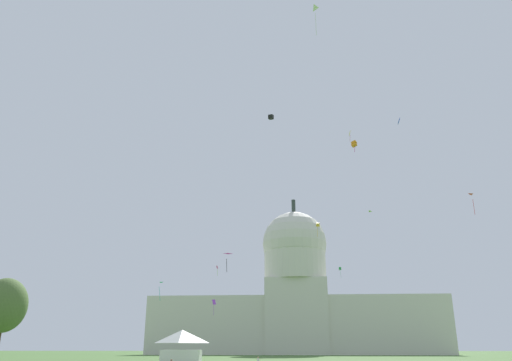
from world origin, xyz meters
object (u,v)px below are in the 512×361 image
Objects in this scene: kite_magenta_low at (228,256)px; kite_white_high at (319,11)px; event_tent at (182,349)px; kite_red_mid at (474,197)px; kite_turquoise_low at (159,284)px; kite_pink_mid at (217,268)px; tree_west_mid at (4,305)px; capitol_building at (296,301)px; kite_gold_high at (318,225)px; kite_blue_high at (399,121)px; kite_yellow_high at (350,134)px; kite_orange_high at (354,144)px; kite_lime_high at (369,213)px; kite_violet_low at (214,303)px; kite_green_mid at (340,269)px; kite_black_high at (271,117)px.

kite_white_high is at bearing 105.61° from kite_magenta_low.
event_tent is 1.48× the size of kite_red_mid.
kite_turquoise_low is 78.38m from kite_pink_mid.
tree_west_mid is 90.31m from kite_red_mid.
capitol_building reaches higher than kite_red_mid.
kite_gold_high is 56.05m from kite_blue_high.
kite_yellow_high is 20.41m from kite_orange_high.
kite_white_high reaches higher than kite_magenta_low.
kite_blue_high is at bearing 38.65° from kite_lime_high.
kite_violet_low is 1.01× the size of kite_green_mid.
kite_pink_mid is (-32.88, 127.70, -14.69)m from kite_white_high.
capitol_building is at bearing -112.41° from kite_lime_high.
kite_lime_high is 0.38× the size of kite_violet_low.
kite_green_mid is at bearing -174.58° from kite_pink_mid.
kite_lime_high reaches higher than kite_turquoise_low.
kite_white_high is 1.02× the size of kite_pink_mid.
kite_blue_high is at bearing 119.98° from kite_orange_high.
kite_gold_high is at bearing -84.99° from capitol_building.
kite_turquoise_low is at bearing -99.98° from kite_violet_low.
kite_turquoise_low reaches higher than event_tent.
kite_red_mid is 3.19× the size of kite_blue_high.
kite_blue_high is at bearing 162.09° from kite_red_mid.
kite_red_mid is (36.70, -119.31, 10.16)m from capitol_building.
kite_pink_mid is at bearing -132.30° from kite_orange_high.
kite_lime_high is (43.20, 89.13, 43.87)m from event_tent.
kite_yellow_high reaches higher than kite_orange_high.
event_tent is 2.33× the size of kite_yellow_high.
capitol_building is at bearing 105.94° from kite_black_high.
kite_orange_high is at bearing -44.37° from kite_violet_low.
kite_orange_high reaches higher than kite_gold_high.
kite_gold_high is (18.74, 60.21, 19.68)m from kite_magenta_low.
kite_lime_high reaches higher than event_tent.
kite_orange_high is at bearing 32.01° from kite_lime_high.
kite_turquoise_low is 0.93× the size of kite_red_mid.
capitol_building is at bearing -90.52° from kite_gold_high.
capitol_building is 40.52× the size of kite_magenta_low.
kite_yellow_high reaches higher than kite_lime_high.
event_tent is at bearing 16.64° from kite_lime_high.
kite_yellow_high is 2.04× the size of kite_blue_high.
capitol_building is 55.31× the size of kite_orange_high.
capitol_building is 31.26× the size of kite_white_high.
kite_magenta_low is (36.09, 3.46, 8.23)m from tree_west_mid.
kite_blue_high reaches higher than kite_pink_mid.
kite_white_high is (-8.00, -32.13, 5.93)m from kite_orange_high.
kite_lime_high reaches higher than kite_green_mid.
tree_west_mid is at bearing -108.93° from capitol_building.
kite_pink_mid is at bearing 13.33° from kite_white_high.
kite_gold_high reaches higher than kite_magenta_low.
event_tent is 127.18m from kite_green_mid.
kite_yellow_high reaches higher than kite_green_mid.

